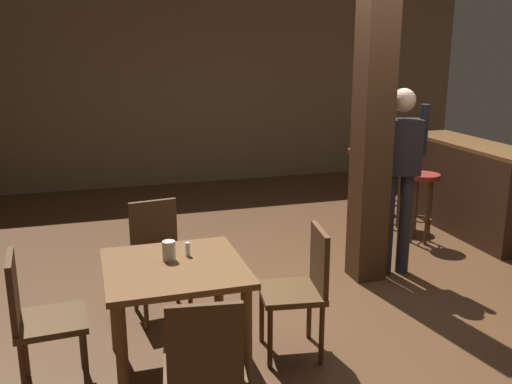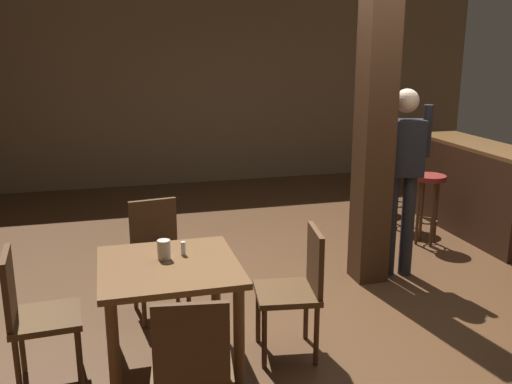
# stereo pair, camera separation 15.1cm
# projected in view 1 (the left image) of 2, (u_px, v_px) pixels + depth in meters

# --- Properties ---
(ground_plane) EXTENTS (10.80, 10.80, 0.00)m
(ground_plane) POSITION_uv_depth(u_px,v_px,m) (344.00, 296.00, 4.88)
(ground_plane) COLOR #4C301C
(wall_back) EXTENTS (8.00, 0.10, 2.80)m
(wall_back) POSITION_uv_depth(u_px,v_px,m) (220.00, 90.00, 8.69)
(wall_back) COLOR #756047
(wall_back) RESTS_ON ground_plane
(pillar) EXTENTS (0.28, 0.28, 2.80)m
(pillar) POSITION_uv_depth(u_px,v_px,m) (373.00, 126.00, 4.94)
(pillar) COLOR #422816
(pillar) RESTS_ON ground_plane
(dining_table) EXTENTS (0.88, 0.88, 0.74)m
(dining_table) POSITION_uv_depth(u_px,v_px,m) (175.00, 284.00, 3.66)
(dining_table) COLOR brown
(dining_table) RESTS_ON ground_plane
(chair_north) EXTENTS (0.47, 0.47, 0.89)m
(chair_north) POSITION_uv_depth(u_px,v_px,m) (158.00, 252.00, 4.48)
(chair_north) COLOR #4C3319
(chair_north) RESTS_ON ground_plane
(chair_west) EXTENTS (0.44, 0.44, 0.89)m
(chair_west) POSITION_uv_depth(u_px,v_px,m) (37.00, 315.00, 3.45)
(chair_west) COLOR #4C3319
(chair_west) RESTS_ON ground_plane
(chair_south) EXTENTS (0.48, 0.48, 0.89)m
(chair_south) POSITION_uv_depth(u_px,v_px,m) (204.00, 365.00, 2.92)
(chair_south) COLOR #4C3319
(chair_south) RESTS_ON ground_plane
(chair_east) EXTENTS (0.48, 0.48, 0.89)m
(chair_east) POSITION_uv_depth(u_px,v_px,m) (302.00, 284.00, 3.89)
(chair_east) COLOR #4C3319
(chair_east) RESTS_ON ground_plane
(napkin_cup) EXTENTS (0.09, 0.09, 0.13)m
(napkin_cup) POSITION_uv_depth(u_px,v_px,m) (169.00, 251.00, 3.68)
(napkin_cup) COLOR beige
(napkin_cup) RESTS_ON dining_table
(salt_shaker) EXTENTS (0.03, 0.03, 0.09)m
(salt_shaker) POSITION_uv_depth(u_px,v_px,m) (188.00, 249.00, 3.77)
(salt_shaker) COLOR silver
(salt_shaker) RESTS_ON dining_table
(standing_person) EXTENTS (0.47, 0.28, 1.72)m
(standing_person) POSITION_uv_depth(u_px,v_px,m) (399.00, 169.00, 5.14)
(standing_person) COLOR black
(standing_person) RESTS_ON ground_plane
(bar_counter) EXTENTS (0.56, 1.86, 1.02)m
(bar_counter) POSITION_uv_depth(u_px,v_px,m) (463.00, 187.00, 6.45)
(bar_counter) COLOR brown
(bar_counter) RESTS_ON ground_plane
(bar_stool_near) EXTENTS (0.33, 0.33, 0.76)m
(bar_stool_near) POSITION_uv_depth(u_px,v_px,m) (423.00, 192.00, 6.08)
(bar_stool_near) COLOR maroon
(bar_stool_near) RESTS_ON ground_plane
(bar_stool_mid) EXTENTS (0.37, 0.37, 0.78)m
(bar_stool_mid) POSITION_uv_depth(u_px,v_px,m) (395.00, 176.00, 6.66)
(bar_stool_mid) COLOR maroon
(bar_stool_mid) RESTS_ON ground_plane
(bar_stool_far) EXTENTS (0.38, 0.38, 0.77)m
(bar_stool_far) POSITION_uv_depth(u_px,v_px,m) (362.00, 163.00, 7.41)
(bar_stool_far) COLOR maroon
(bar_stool_far) RESTS_ON ground_plane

